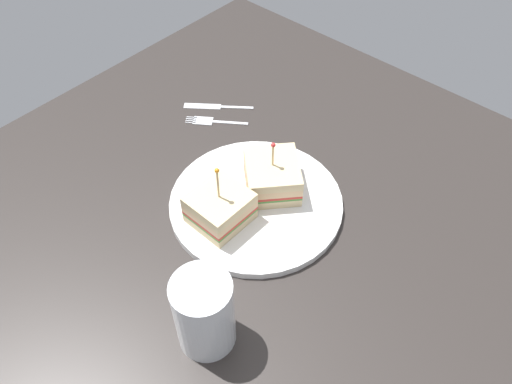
{
  "coord_description": "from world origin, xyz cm",
  "views": [
    {
      "loc": [
        -38.7,
        -34.35,
        61.88
      ],
      "look_at": [
        0.0,
        0.0,
        3.24
      ],
      "focal_mm": 35.86,
      "sensor_mm": 36.0,
      "label": 1
    }
  ],
  "objects_px": {
    "plate": "(256,203)",
    "knife": "(214,106)",
    "sandwich_half_back": "(220,208)",
    "fork": "(210,121)",
    "drink_glass": "(205,316)",
    "sandwich_half_front": "(271,175)"
  },
  "relations": [
    {
      "from": "plate",
      "to": "knife",
      "type": "distance_m",
      "value": 0.26
    },
    {
      "from": "plate",
      "to": "sandwich_half_front",
      "type": "height_order",
      "value": "sandwich_half_front"
    },
    {
      "from": "sandwich_half_back",
      "to": "fork",
      "type": "xyz_separation_m",
      "value": [
        0.16,
        0.18,
        -0.04
      ]
    },
    {
      "from": "sandwich_half_back",
      "to": "fork",
      "type": "relative_size",
      "value": 1.08
    },
    {
      "from": "plate",
      "to": "fork",
      "type": "distance_m",
      "value": 0.22
    },
    {
      "from": "sandwich_half_front",
      "to": "fork",
      "type": "xyz_separation_m",
      "value": [
        0.06,
        0.2,
        -0.04
      ]
    },
    {
      "from": "plate",
      "to": "sandwich_half_front",
      "type": "bearing_deg",
      "value": 3.45
    },
    {
      "from": "plate",
      "to": "sandwich_half_front",
      "type": "relative_size",
      "value": 2.22
    },
    {
      "from": "fork",
      "to": "knife",
      "type": "relative_size",
      "value": 0.91
    },
    {
      "from": "drink_glass",
      "to": "sandwich_half_front",
      "type": "bearing_deg",
      "value": 22.54
    },
    {
      "from": "drink_glass",
      "to": "plate",
      "type": "bearing_deg",
      "value": 25.67
    },
    {
      "from": "sandwich_half_front",
      "to": "drink_glass",
      "type": "relative_size",
      "value": 1.02
    },
    {
      "from": "sandwich_half_front",
      "to": "knife",
      "type": "distance_m",
      "value": 0.24
    },
    {
      "from": "sandwich_half_back",
      "to": "fork",
      "type": "distance_m",
      "value": 0.24
    },
    {
      "from": "drink_glass",
      "to": "knife",
      "type": "relative_size",
      "value": 1.09
    },
    {
      "from": "knife",
      "to": "sandwich_half_front",
      "type": "bearing_deg",
      "value": -112.74
    },
    {
      "from": "plate",
      "to": "drink_glass",
      "type": "height_order",
      "value": "drink_glass"
    },
    {
      "from": "sandwich_half_front",
      "to": "fork",
      "type": "bearing_deg",
      "value": 73.96
    },
    {
      "from": "sandwich_half_front",
      "to": "drink_glass",
      "type": "distance_m",
      "value": 0.26
    },
    {
      "from": "plate",
      "to": "sandwich_half_front",
      "type": "xyz_separation_m",
      "value": [
        0.04,
        0.0,
        0.03
      ]
    },
    {
      "from": "sandwich_half_back",
      "to": "drink_glass",
      "type": "relative_size",
      "value": 0.91
    },
    {
      "from": "sandwich_half_back",
      "to": "knife",
      "type": "distance_m",
      "value": 0.28
    }
  ]
}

